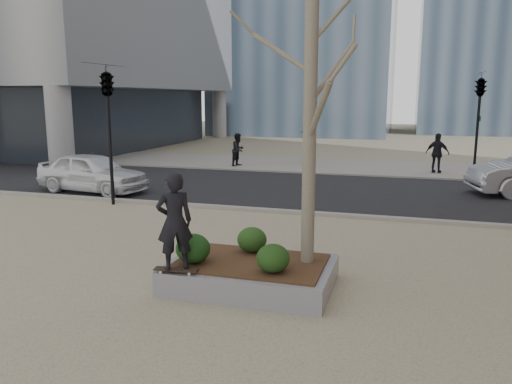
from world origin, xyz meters
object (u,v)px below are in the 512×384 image
(skateboarder, at_px, (175,221))
(police_car, at_px, (92,172))
(planter, at_px, (251,275))
(skateboard, at_px, (176,271))

(skateboarder, bearing_deg, police_car, -82.88)
(skateboarder, xyz_separation_m, police_car, (-7.31, 8.14, -0.63))
(skateboarder, distance_m, police_car, 10.96)
(planter, distance_m, skateboarder, 1.82)
(planter, xyz_separation_m, skateboard, (-1.09, -0.88, 0.26))
(planter, xyz_separation_m, police_car, (-8.40, 7.26, 0.52))
(planter, bearing_deg, police_car, 139.19)
(skateboarder, relative_size, police_car, 0.40)
(skateboard, relative_size, police_car, 0.18)
(planter, height_order, skateboarder, skateboarder)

